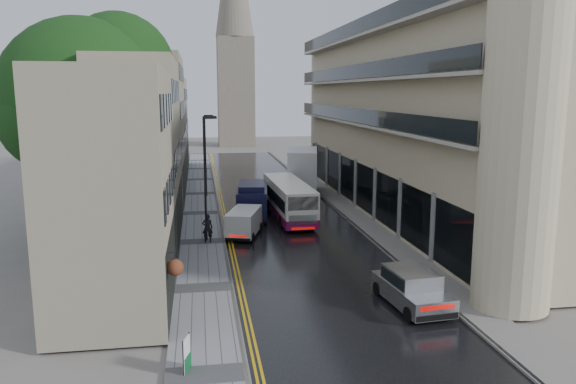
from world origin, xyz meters
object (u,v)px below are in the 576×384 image
object	(u,v)px
lamp_post_near	(205,179)
navy_van	(238,205)
white_lorry	(289,175)
tree_near	(85,130)
white_van	(227,227)
estate_sign	(186,354)
tree_far	(120,128)
cream_bus	(282,208)
silver_hatchback	(410,302)
lamp_post_far	(206,156)
pedestrian	(207,228)

from	to	relation	value
lamp_post_near	navy_van	bearing A→B (deg)	48.31
white_lorry	tree_near	bearing A→B (deg)	-127.89
tree_near	white_van	bearing A→B (deg)	-4.10
white_lorry	lamp_post_near	xyz separation A→B (m)	(-7.20, -12.42, 1.75)
white_van	estate_sign	size ratio (longest dim) A/B	3.43
tree_far	cream_bus	size ratio (longest dim) A/B	1.27
white_lorry	lamp_post_near	bearing A→B (deg)	-108.31
white_van	navy_van	xyz separation A→B (m)	(0.96, 4.59, 0.47)
white_van	white_lorry	bearing A→B (deg)	81.28
white_van	navy_van	bearing A→B (deg)	94.64
silver_hatchback	lamp_post_near	distance (m)	16.14
navy_van	estate_sign	xyz separation A→B (m)	(-3.15, -21.05, -0.69)
white_lorry	silver_hatchback	bearing A→B (deg)	-76.78
tree_near	lamp_post_far	size ratio (longest dim) A/B	1.98
navy_van	pedestrian	bearing A→B (deg)	-107.22
cream_bus	white_lorry	world-z (taller)	white_lorry
lamp_post_far	white_lorry	bearing A→B (deg)	-8.65
tree_far	lamp_post_near	distance (m)	15.16
pedestrian	lamp_post_near	xyz separation A→B (m)	(-0.06, 0.58, 2.90)
pedestrian	white_van	bearing A→B (deg)	-159.73
white_van	lamp_post_near	world-z (taller)	lamp_post_near
pedestrian	lamp_post_near	bearing A→B (deg)	-83.57
lamp_post_near	white_van	bearing A→B (deg)	-21.56
white_lorry	white_van	distance (m)	13.95
cream_bus	navy_van	xyz separation A→B (m)	(-2.88, 1.56, 0.02)
navy_van	lamp_post_far	bearing A→B (deg)	107.26
silver_hatchback	estate_sign	distance (m)	9.21
tree_far	silver_hatchback	xyz separation A→B (m)	(14.47, -27.21, -5.38)
white_van	lamp_post_near	bearing A→B (deg)	-170.17
navy_van	lamp_post_far	world-z (taller)	lamp_post_far
estate_sign	tree_far	bearing A→B (deg)	117.01
pedestrian	silver_hatchback	bearing A→B (deg)	121.30
tree_near	silver_hatchback	size ratio (longest dim) A/B	3.16
cream_bus	pedestrian	distance (m)	6.15
lamp_post_near	estate_sign	xyz separation A→B (m)	(-0.91, -16.61, -3.21)
white_lorry	silver_hatchback	distance (m)	26.23
lamp_post_far	estate_sign	world-z (taller)	lamp_post_far
cream_bus	white_van	xyz separation A→B (m)	(-3.85, -3.03, -0.46)
navy_van	silver_hatchback	bearing A→B (deg)	-66.61
tree_far	lamp_post_near	world-z (taller)	tree_far
white_van	tree_near	bearing A→B (deg)	-167.60
tree_near	white_van	distance (m)	10.20
lamp_post_far	tree_near	bearing A→B (deg)	-105.93
tree_near	pedestrian	distance (m)	9.22
tree_far	tree_near	bearing A→B (deg)	-91.32
cream_bus	estate_sign	bearing A→B (deg)	-109.16
lamp_post_near	estate_sign	distance (m)	16.94
navy_van	lamp_post_near	world-z (taller)	lamp_post_near
estate_sign	tree_near	bearing A→B (deg)	125.67
tree_near	cream_bus	distance (m)	13.51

